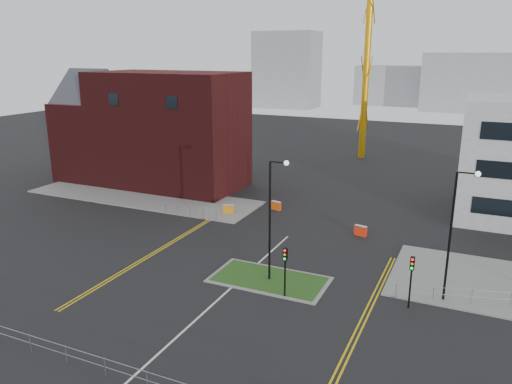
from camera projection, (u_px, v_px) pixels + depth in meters
ground at (189, 326)px, 30.76m from camera, size 200.00×200.00×0.00m
pavement_left at (143, 197)px, 57.99m from camera, size 28.00×8.00×0.12m
island_kerb at (269, 280)px, 36.96m from camera, size 8.60×4.60×0.08m
grass_island at (269, 279)px, 36.95m from camera, size 8.00×4.00×0.12m
brick_building at (149, 130)px, 62.59m from camera, size 24.20×10.07×14.24m
streetlamp_island at (273, 211)px, 35.41m from camera, size 1.46×0.36×9.18m
streetlamp_right_near at (455, 226)px, 32.37m from camera, size 1.46×0.36×9.18m
traffic_light_island at (285, 263)px, 33.70m from camera, size 0.28×0.33×3.65m
traffic_light_right at (411, 272)px, 32.26m from camera, size 0.28×0.33×3.65m
railing_front at (125, 370)px, 25.30m from camera, size 24.05×0.05×1.10m
railing_left at (190, 210)px, 50.71m from camera, size 6.05×0.05×1.10m
centre_line at (205, 311)px, 32.51m from camera, size 0.15×30.00×0.01m
yellow_left_a at (161, 247)px, 43.11m from camera, size 0.12×24.00×0.01m
yellow_left_b at (164, 248)px, 42.99m from camera, size 0.12×24.00×0.01m
yellow_right_a at (364, 314)px, 32.22m from camera, size 0.12×20.00×0.01m
yellow_right_b at (368, 315)px, 32.10m from camera, size 0.12×20.00×0.01m
skyline_a at (287, 70)px, 148.81m from camera, size 18.00×12.00×22.00m
skyline_b at (468, 82)px, 138.42m from camera, size 24.00×12.00×16.00m
skyline_d at (406, 86)px, 154.90m from camera, size 30.00×12.00×12.00m
barrier_left at (229, 209)px, 51.91m from camera, size 1.20×0.68×0.96m
barrier_mid at (276, 205)px, 53.24m from camera, size 1.16×0.65×0.93m
barrier_right at (361, 230)px, 45.75m from camera, size 1.19×0.61×0.96m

